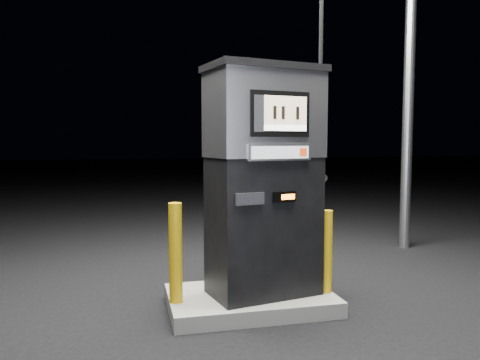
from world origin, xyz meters
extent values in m
plane|color=black|center=(0.00, 0.00, 0.00)|extent=(80.00, 80.00, 0.00)
cube|color=slate|center=(0.00, 0.00, 0.07)|extent=(1.60, 1.00, 0.15)
cylinder|color=gray|center=(3.00, 2.00, 2.25)|extent=(0.16, 0.16, 4.50)
cube|color=black|center=(0.12, -0.04, 0.82)|extent=(1.11, 0.78, 1.34)
cube|color=#BABAC1|center=(0.12, -0.04, 1.89)|extent=(1.14, 0.80, 0.80)
cube|color=black|center=(0.12, -0.04, 2.32)|extent=(1.19, 0.85, 0.06)
cube|color=black|center=(0.18, -0.34, 1.88)|extent=(0.59, 0.15, 0.41)
cube|color=tan|center=(0.23, -0.35, 1.92)|extent=(0.43, 0.09, 0.26)
cube|color=white|center=(0.23, -0.35, 1.76)|extent=(0.43, 0.09, 0.05)
cube|color=#BABAC1|center=(0.18, -0.34, 1.54)|extent=(0.64, 0.16, 0.15)
cube|color=#ADB0B5|center=(0.19, -0.36, 1.54)|extent=(0.58, 0.12, 0.11)
cube|color=#B42F0C|center=(0.42, -0.31, 1.54)|extent=(0.07, 0.02, 0.07)
cube|color=black|center=(0.23, -0.33, 1.13)|extent=(0.24, 0.07, 0.10)
cube|color=orange|center=(0.27, -0.33, 1.13)|extent=(0.14, 0.03, 0.05)
cube|color=black|center=(-0.11, -0.40, 1.13)|extent=(0.28, 0.08, 0.11)
cube|color=black|center=(0.67, 0.07, 1.27)|extent=(0.14, 0.21, 0.27)
cylinder|color=gray|center=(0.73, 0.09, 1.27)|extent=(0.12, 0.25, 0.07)
cylinder|color=#CF9E0B|center=(-0.74, -0.09, 0.61)|extent=(0.15, 0.15, 0.93)
cylinder|color=#CF9E0B|center=(0.74, -0.15, 0.56)|extent=(0.13, 0.13, 0.82)
camera|label=1|loc=(-1.15, -4.35, 1.64)|focal=35.00mm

